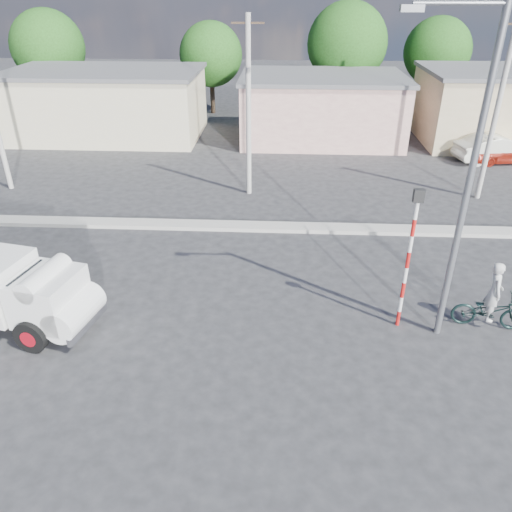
# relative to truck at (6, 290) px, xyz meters

# --- Properties ---
(ground_plane) EXTENTS (120.00, 120.00, 0.00)m
(ground_plane) POSITION_rel_truck_xyz_m (8.37, -0.91, -1.22)
(ground_plane) COLOR #252528
(ground_plane) RESTS_ON ground
(median) EXTENTS (40.00, 0.80, 0.16)m
(median) POSITION_rel_truck_xyz_m (8.37, 7.09, -1.14)
(median) COLOR #99968E
(median) RESTS_ON ground
(truck) EXTENTS (5.59, 2.97, 2.19)m
(truck) POSITION_rel_truck_xyz_m (0.00, 0.00, 0.00)
(truck) COLOR black
(truck) RESTS_ON ground
(bicycle) EXTENTS (2.19, 1.02, 1.11)m
(bicycle) POSITION_rel_truck_xyz_m (14.21, 0.67, -0.66)
(bicycle) COLOR black
(bicycle) RESTS_ON ground
(cyclist) EXTENTS (0.54, 0.74, 1.87)m
(cyclist) POSITION_rel_truck_xyz_m (14.21, 0.67, -0.28)
(cyclist) COLOR silver
(cyclist) RESTS_ON ground
(car_cream) EXTENTS (4.87, 2.45, 1.53)m
(car_cream) POSITION_rel_truck_xyz_m (20.17, 16.77, -0.45)
(car_cream) COLOR beige
(car_cream) RESTS_ON ground
(car_red) EXTENTS (3.90, 2.11, 1.26)m
(car_red) POSITION_rel_truck_xyz_m (20.44, 16.61, -0.59)
(car_red) COLOR maroon
(car_red) RESTS_ON ground
(traffic_pole) EXTENTS (0.28, 0.18, 4.36)m
(traffic_pole) POSITION_rel_truck_xyz_m (11.57, 0.59, 1.38)
(traffic_pole) COLOR red
(traffic_pole) RESTS_ON ground
(streetlight) EXTENTS (2.34, 0.22, 9.00)m
(streetlight) POSITION_rel_truck_xyz_m (12.51, 0.29, 3.75)
(streetlight) COLOR slate
(streetlight) RESTS_ON ground
(building_row) EXTENTS (37.80, 7.30, 4.44)m
(building_row) POSITION_rel_truck_xyz_m (9.47, 21.09, 0.92)
(building_row) COLOR beige
(building_row) RESTS_ON ground
(tree_row) EXTENTS (43.62, 7.43, 8.42)m
(tree_row) POSITION_rel_truck_xyz_m (12.13, 27.54, 3.78)
(tree_row) COLOR #38281E
(tree_row) RESTS_ON ground
(utility_poles) EXTENTS (35.40, 0.24, 8.00)m
(utility_poles) POSITION_rel_truck_xyz_m (11.62, 11.09, 2.85)
(utility_poles) COLOR #99968E
(utility_poles) RESTS_ON ground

